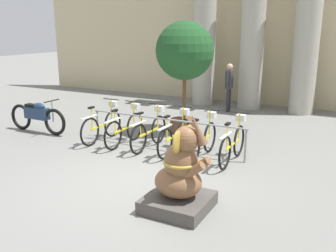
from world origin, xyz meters
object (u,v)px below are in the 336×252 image
at_px(bicycle_1, 125,128).
at_px(person_pedestrian, 229,83).
at_px(bicycle_2, 150,131).
at_px(bicycle_5, 233,144).
at_px(bicycle_3, 175,135).
at_px(potted_tree, 185,55).
at_px(bicycle_0, 102,125).
at_px(elephant_statue, 180,178).
at_px(motorcycle, 37,116).
at_px(bicycle_4, 202,140).

bearing_deg(bicycle_1, person_pedestrian, 77.83).
distance_m(bicycle_1, person_pedestrian, 5.01).
relative_size(bicycle_2, bicycle_5, 1.00).
xyz_separation_m(bicycle_3, potted_tree, (-0.59, 1.74, 1.72)).
height_order(bicycle_0, person_pedestrian, person_pedestrian).
xyz_separation_m(bicycle_0, bicycle_1, (0.70, 0.00, 0.00)).
relative_size(bicycle_3, bicycle_5, 1.00).
distance_m(bicycle_0, potted_tree, 2.88).
relative_size(bicycle_0, elephant_statue, 1.03).
bearing_deg(potted_tree, bicycle_5, -41.28).
bearing_deg(elephant_statue, bicycle_2, 128.91).
bearing_deg(bicycle_1, elephant_statue, -42.46).
height_order(bicycle_0, bicycle_1, same).
relative_size(bicycle_1, bicycle_5, 1.00).
bearing_deg(person_pedestrian, elephant_statue, -77.11).
bearing_deg(bicycle_5, bicycle_2, 179.64).
bearing_deg(elephant_statue, bicycle_5, 88.74).
bearing_deg(motorcycle, potted_tree, 28.33).
bearing_deg(bicycle_4, bicycle_2, 178.34).
height_order(bicycle_0, elephant_statue, elephant_statue).
height_order(bicycle_4, bicycle_5, same).
distance_m(bicycle_3, motorcycle, 4.19).
bearing_deg(bicycle_5, bicycle_4, -177.78).
xyz_separation_m(bicycle_1, motorcycle, (-2.79, -0.19, 0.05)).
relative_size(bicycle_2, elephant_statue, 1.03).
xyz_separation_m(bicycle_5, potted_tree, (-1.98, 1.74, 1.72)).
bearing_deg(bicycle_5, bicycle_1, -179.83).
xyz_separation_m(bicycle_4, person_pedestrian, (-1.04, 4.88, 0.57)).
distance_m(bicycle_2, bicycle_4, 1.39).
height_order(bicycle_0, bicycle_4, same).
bearing_deg(bicycle_5, bicycle_3, -179.98).
xyz_separation_m(bicycle_2, bicycle_4, (1.39, -0.04, 0.00)).
relative_size(bicycle_2, motorcycle, 0.83).
xyz_separation_m(bicycle_5, elephant_statue, (-0.05, -2.51, 0.13)).
xyz_separation_m(bicycle_5, person_pedestrian, (-1.74, 4.85, 0.57)).
bearing_deg(bicycle_4, motorcycle, -178.01).
height_order(bicycle_3, motorcycle, bicycle_3).
relative_size(person_pedestrian, potted_tree, 0.55).
bearing_deg(elephant_statue, motorcycle, 157.29).
bearing_deg(bicycle_1, potted_tree, 65.32).
distance_m(bicycle_0, person_pedestrian, 5.20).
bearing_deg(motorcycle, bicycle_1, 3.86).
height_order(bicycle_4, elephant_statue, elephant_statue).
bearing_deg(bicycle_4, potted_tree, 126.04).
relative_size(bicycle_0, bicycle_2, 1.00).
bearing_deg(person_pedestrian, potted_tree, -94.50).
xyz_separation_m(bicycle_1, bicycle_3, (1.39, 0.01, 0.00)).
relative_size(elephant_statue, person_pedestrian, 0.98).
height_order(bicycle_0, bicycle_2, same).
bearing_deg(bicycle_5, motorcycle, -177.98).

